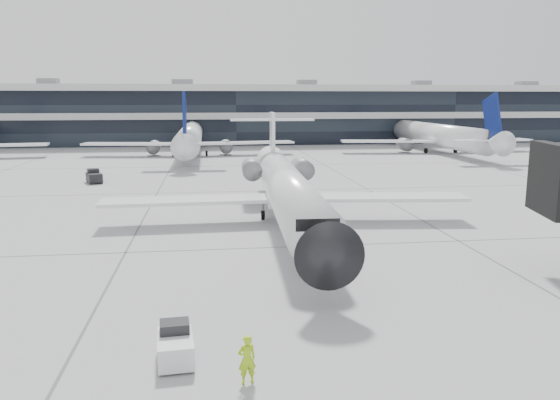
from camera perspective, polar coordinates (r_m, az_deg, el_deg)
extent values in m
plane|color=gray|center=(32.48, 1.95, -4.89)|extent=(220.00, 220.00, 0.00)
cube|color=black|center=(113.06, -4.89, 8.67)|extent=(170.00, 22.00, 10.00)
cylinder|color=white|center=(37.17, 0.85, 0.97)|extent=(3.88, 25.68, 2.88)
cone|color=black|center=(23.33, 4.55, -4.86)|extent=(2.99, 3.10, 2.88)
cone|color=white|center=(51.43, -0.85, 4.00)|extent=(2.87, 3.52, 2.73)
cube|color=white|center=(38.27, -9.70, -0.04)|extent=(11.81, 3.13, 0.23)
cube|color=white|center=(39.65, 10.69, 0.29)|extent=(11.96, 4.03, 0.23)
cylinder|color=slate|center=(45.59, -2.98, 3.28)|extent=(1.74, 3.68, 1.60)
cylinder|color=slate|center=(45.95, 2.35, 3.34)|extent=(1.74, 3.68, 1.60)
cube|color=white|center=(50.59, -0.80, 6.43)|extent=(0.41, 2.78, 4.80)
cube|color=white|center=(50.92, -0.85, 8.38)|extent=(7.74, 2.01, 0.17)
cylinder|color=black|center=(27.88, 3.04, -6.87)|extent=(0.22, 0.60, 0.60)
cylinder|color=black|center=(39.53, -1.79, -1.57)|extent=(0.28, 0.69, 0.68)
cylinder|color=black|center=(39.84, 2.81, -1.49)|extent=(0.28, 0.69, 0.68)
imported|color=#A2D816|center=(17.41, -3.48, -16.28)|extent=(0.65, 0.50, 1.57)
cube|color=silver|center=(19.05, -10.86, -14.98)|extent=(1.31, 2.04, 0.80)
cube|color=black|center=(19.24, -10.95, -12.98)|extent=(1.04, 0.88, 0.44)
cylinder|color=black|center=(19.82, -12.35, -14.92)|extent=(0.19, 0.40, 0.39)
cylinder|color=black|center=(19.83, -9.43, -14.81)|extent=(0.19, 0.40, 0.39)
cylinder|color=black|center=(18.55, -12.34, -16.80)|extent=(0.19, 0.40, 0.39)
cylinder|color=black|center=(18.56, -9.19, -16.67)|extent=(0.19, 0.40, 0.39)
cone|color=orange|center=(46.72, -12.84, -0.04)|extent=(0.34, 0.34, 0.53)
cube|color=orange|center=(46.77, -12.83, -0.35)|extent=(0.46, 0.46, 0.03)
cube|color=black|center=(59.88, -18.84, 2.23)|extent=(2.07, 2.60, 0.93)
cube|color=black|center=(60.30, -18.96, 2.87)|extent=(1.39, 1.27, 0.52)
cylinder|color=black|center=(60.64, -19.48, 1.97)|extent=(0.34, 0.49, 0.45)
cylinder|color=black|center=(60.83, -18.43, 2.06)|extent=(0.34, 0.49, 0.45)
cylinder|color=black|center=(59.03, -19.22, 1.76)|extent=(0.34, 0.49, 0.45)
cylinder|color=black|center=(59.22, -18.14, 1.85)|extent=(0.34, 0.49, 0.45)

